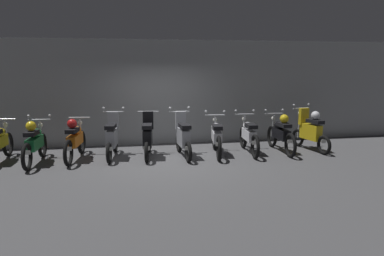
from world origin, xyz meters
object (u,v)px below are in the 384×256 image
Objects in this scene: motorbike_slot_9 at (310,130)px; motorbike_slot_2 at (75,139)px; motorbike_slot_3 at (112,138)px; motorbike_slot_4 at (148,137)px; motorbike_slot_1 at (35,142)px; motorbike_slot_7 at (249,135)px; motorbike_slot_5 at (183,137)px; motorbike_slot_6 at (217,137)px; motorbike_slot_8 at (281,133)px.

motorbike_slot_2 is at bearing 179.45° from motorbike_slot_9.
motorbike_slot_3 is 0.93m from motorbike_slot_4.
motorbike_slot_9 is at bearing -1.25° from motorbike_slot_3.
motorbike_slot_1 is 1.00× the size of motorbike_slot_7.
motorbike_slot_4 is at bearing 170.80° from motorbike_slot_5.
motorbike_slot_7 is (0.92, 0.03, 0.00)m from motorbike_slot_6.
motorbike_slot_8 is (4.61, -0.19, 0.00)m from motorbike_slot_3.
motorbike_slot_4 is (1.85, -0.06, -0.00)m from motorbike_slot_2.
motorbike_slot_5 and motorbike_slot_9 have the same top height.
motorbike_slot_8 is at bearing 1.62° from motorbike_slot_5.
motorbike_slot_5 is 0.86× the size of motorbike_slot_8.
motorbike_slot_2 is at bearing 178.10° from motorbike_slot_6.
motorbike_slot_3 is at bearing 177.61° from motorbike_slot_7.
motorbike_slot_4 reaches higher than motorbike_slot_6.
motorbike_slot_5 is at bearing 0.29° from motorbike_slot_1.
motorbike_slot_4 is 3.69m from motorbike_slot_8.
motorbike_slot_7 is (5.54, 0.13, -0.04)m from motorbike_slot_1.
motorbike_slot_2 is 1.16× the size of motorbike_slot_3.
motorbike_slot_5 is at bearing -177.77° from motorbike_slot_9.
motorbike_slot_4 is at bearing 179.22° from motorbike_slot_7.
motorbike_slot_8 is at bearing 0.86° from motorbike_slot_1.
motorbike_slot_6 is at bearing -178.28° from motorbike_slot_7.
motorbike_slot_9 is at bearing 1.26° from motorbike_slot_1.
motorbike_slot_1 is 1.00× the size of motorbike_slot_8.
motorbike_slot_1 and motorbike_slot_8 have the same top height.
motorbike_slot_4 is at bearing 178.91° from motorbike_slot_8.
motorbike_slot_6 and motorbike_slot_8 have the same top height.
motorbike_slot_8 is (1.84, -0.00, 0.04)m from motorbike_slot_6.
motorbike_slot_1 is 3.69m from motorbike_slot_5.
motorbike_slot_3 is 0.87× the size of motorbike_slot_6.
motorbike_slot_5 is at bearing -174.90° from motorbike_slot_6.
motorbike_slot_9 is (7.37, 0.16, 0.04)m from motorbike_slot_1.
motorbike_slot_2 is 3.69m from motorbike_slot_6.
motorbike_slot_2 is at bearing 13.66° from motorbike_slot_1.
motorbike_slot_9 reaches higher than motorbike_slot_1.
motorbike_slot_9 reaches higher than motorbike_slot_6.
motorbike_slot_8 is at bearing -0.14° from motorbike_slot_6.
motorbike_slot_7 is 1.17× the size of motorbike_slot_9.
motorbike_slot_9 is at bearing 2.23° from motorbike_slot_5.
motorbike_slot_6 is 1.84m from motorbike_slot_8.
motorbike_slot_3 reaches higher than motorbike_slot_4.
motorbike_slot_4 is 2.77m from motorbike_slot_7.
motorbike_slot_2 is 1.16× the size of motorbike_slot_5.
motorbike_slot_8 reaches higher than motorbike_slot_2.
motorbike_slot_1 is 2.78m from motorbike_slot_4.
motorbike_slot_3 is at bearing 3.62° from motorbike_slot_2.
motorbike_slot_1 is 1.00× the size of motorbike_slot_2.
motorbike_slot_9 reaches higher than motorbike_slot_4.
motorbike_slot_6 is (3.69, -0.12, -0.03)m from motorbike_slot_2.
motorbike_slot_2 is 1.00× the size of motorbike_slot_7.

